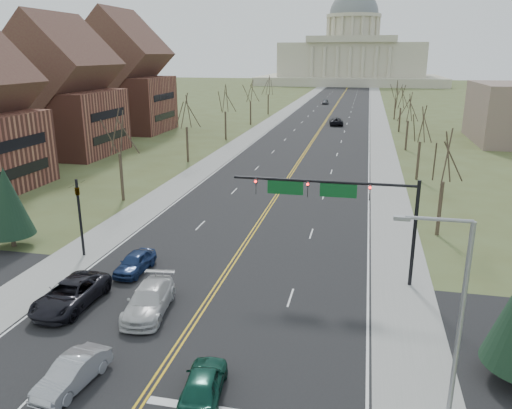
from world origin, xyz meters
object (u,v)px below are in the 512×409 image
at_px(car_nb_inner_lead, 203,383).
at_px(car_sb_outer_lead, 71,294).
at_px(signal_left, 79,209).
at_px(car_sb_outer_second, 135,262).
at_px(car_far_sb, 325,102).
at_px(car_sb_inner_second, 149,300).
at_px(signal_mast, 337,198).
at_px(car_far_nb, 336,121).
at_px(car_sb_inner_lead, 72,373).
at_px(street_light, 454,314).

relative_size(car_nb_inner_lead, car_sb_outer_lead, 0.74).
bearing_deg(signal_left, car_sb_outer_second, -20.76).
bearing_deg(car_sb_outer_second, car_far_sb, 90.88).
distance_m(car_sb_inner_second, car_far_sb, 131.49).
bearing_deg(signal_left, car_far_sb, 86.30).
bearing_deg(car_sb_outer_second, signal_mast, 10.31).
height_order(car_sb_outer_lead, car_far_sb, car_sb_outer_lead).
bearing_deg(car_far_nb, car_nb_inner_lead, 83.90).
bearing_deg(car_far_nb, car_sb_outer_lead, 76.85).
xyz_separation_m(signal_mast, car_far_nb, (-4.68, 77.59, -4.92)).
distance_m(car_nb_inner_lead, car_far_sb, 138.30).
xyz_separation_m(car_sb_inner_second, car_far_nb, (5.71, 84.73, 0.03)).
distance_m(car_sb_inner_lead, car_sb_outer_second, 12.68).
bearing_deg(car_far_sb, car_sb_outer_lead, -92.94).
bearing_deg(signal_left, car_far_nb, 79.58).
bearing_deg(car_far_nb, signal_left, 73.58).
bearing_deg(car_nb_inner_lead, car_sb_outer_lead, -37.90).
xyz_separation_m(street_light, car_sb_outer_second, (-19.04, 11.53, -4.50)).
bearing_deg(car_far_nb, car_sb_outer_second, 77.49).
bearing_deg(car_sb_outer_second, signal_left, 161.41).
bearing_deg(car_far_nb, street_light, 90.25).
bearing_deg(car_sb_outer_lead, car_sb_inner_lead, -56.15).
bearing_deg(signal_mast, car_far_nb, 93.45).
height_order(car_sb_inner_lead, car_sb_outer_second, car_sb_outer_second).
distance_m(car_sb_inner_lead, car_far_sb, 138.69).
bearing_deg(car_nb_inner_lead, signal_left, -51.14).
distance_m(car_sb_inner_second, car_sb_outer_second, 6.17).
relative_size(signal_left, car_sb_outer_second, 1.44).
relative_size(car_far_nb, car_far_sb, 1.30).
bearing_deg(signal_mast, car_sb_outer_lead, -154.05).
bearing_deg(car_sb_inner_second, car_sb_outer_lead, 176.03).
bearing_deg(car_far_sb, car_nb_inner_lead, -88.49).
bearing_deg(street_light, car_far_sb, 96.70).
xyz_separation_m(signal_left, car_nb_inner_lead, (14.11, -13.82, -2.97)).
height_order(street_light, car_sb_outer_lead, street_light).
xyz_separation_m(signal_left, car_far_nb, (14.27, 77.58, -2.87)).
xyz_separation_m(car_sb_inner_second, car_far_sb, (-0.52, 131.49, -0.02)).
bearing_deg(car_far_sb, car_sb_outer_second, -92.30).
relative_size(street_light, car_sb_outer_lead, 1.56).
xyz_separation_m(street_light, car_far_nb, (-9.97, 91.08, -4.38)).
xyz_separation_m(car_far_nb, car_far_sb, (-6.23, 46.76, -0.05)).
height_order(street_light, car_sb_outer_second, street_light).
distance_m(signal_mast, car_far_sb, 124.92).
distance_m(car_sb_outer_lead, car_far_nb, 85.72).
bearing_deg(car_nb_inner_lead, signal_mast, -116.00).
relative_size(car_sb_inner_lead, car_far_sb, 0.91).
distance_m(car_sb_inner_second, car_far_nb, 84.92).
xyz_separation_m(signal_left, car_far_sb, (8.04, 124.35, -2.92)).
bearing_deg(car_nb_inner_lead, car_sb_outer_second, -59.78).
xyz_separation_m(car_nb_inner_lead, car_sb_outer_second, (-8.92, 11.86, -0.02)).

